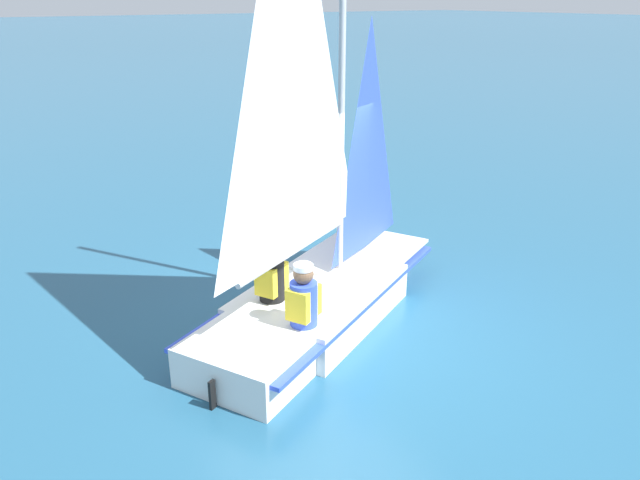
% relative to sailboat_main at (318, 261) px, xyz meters
% --- Properties ---
extents(ground_plane, '(260.00, 260.00, 0.00)m').
position_rel_sailboat_main_xyz_m(ground_plane, '(0.04, 0.02, -0.80)').
color(ground_plane, '#235675').
extents(sailboat_main, '(4.23, 3.05, 5.65)m').
position_rel_sailboat_main_xyz_m(sailboat_main, '(0.00, 0.00, 0.00)').
color(sailboat_main, white).
rests_on(sailboat_main, ground_plane).
extents(sailor_helm, '(0.42, 0.40, 1.16)m').
position_rel_sailboat_main_xyz_m(sailor_helm, '(-0.63, 0.02, -0.17)').
color(sailor_helm, black).
rests_on(sailor_helm, ground_plane).
extents(sailor_crew, '(0.42, 0.40, 1.16)m').
position_rel_sailboat_main_xyz_m(sailor_crew, '(-0.65, -0.69, -0.17)').
color(sailor_crew, black).
rests_on(sailor_crew, ground_plane).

